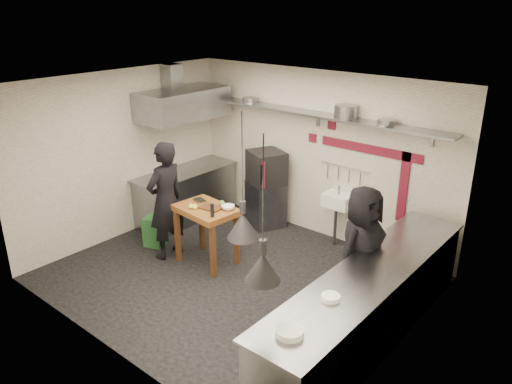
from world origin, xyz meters
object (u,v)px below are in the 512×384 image
Objects in this scene: chef_right at (361,249)px; combi_oven at (267,167)px; prep_table at (207,235)px; green_bin at (155,231)px; oven_stand at (266,204)px; chef_left at (166,201)px.

combi_oven is at bearing 69.56° from chef_right.
chef_right is at bearing -1.57° from combi_oven.
chef_right reaches higher than prep_table.
chef_right is (3.46, 0.56, 0.60)m from green_bin.
green_bin is (-0.91, -1.81, -0.84)m from combi_oven.
prep_table is (0.19, -1.67, 0.06)m from oven_stand.
chef_left reaches higher than combi_oven.
prep_table is 0.83m from chef_left.
oven_stand is at bearing 165.53° from chef_left.
oven_stand is 0.47× the size of chef_right.
green_bin is at bearing -92.22° from combi_oven.
chef_left is 3.08m from chef_right.
oven_stand is at bearing 102.21° from prep_table.
chef_left is at bearing -78.55° from oven_stand.
green_bin is 0.83m from chef_left.
chef_right reaches higher than combi_oven.
green_bin is at bearing 104.81° from chef_right.
oven_stand reaches higher than green_bin.
chef_right is (3.01, 0.65, -0.09)m from chef_left.
combi_oven is at bearing 101.60° from prep_table.
green_bin is 0.54× the size of prep_table.
oven_stand is 2.03m from chef_left.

